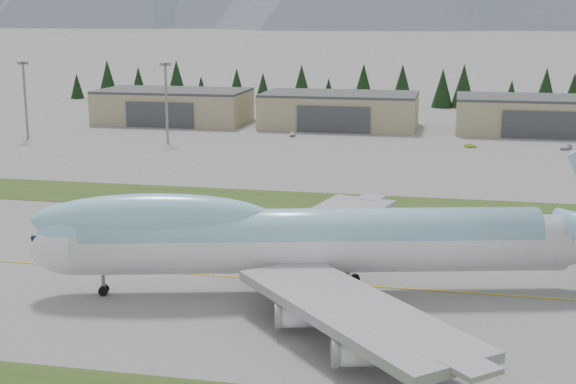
% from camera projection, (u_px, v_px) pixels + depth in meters
% --- Properties ---
extents(ground, '(7000.00, 7000.00, 0.00)m').
position_uv_depth(ground, '(290.00, 281.00, 106.93)').
color(ground, slate).
rests_on(ground, ground).
extents(grass_strip_far, '(400.00, 18.00, 0.08)m').
position_uv_depth(grass_strip_far, '(338.00, 205.00, 149.93)').
color(grass_strip_far, '#314C1B').
rests_on(grass_strip_far, ground).
extents(taxiway_line_main, '(400.00, 0.40, 0.02)m').
position_uv_depth(taxiway_line_main, '(290.00, 281.00, 106.93)').
color(taxiway_line_main, gold).
rests_on(taxiway_line_main, ground).
extents(boeing_747_freighter, '(81.69, 68.39, 21.46)m').
position_uv_depth(boeing_747_freighter, '(314.00, 239.00, 100.95)').
color(boeing_747_freighter, white).
rests_on(boeing_747_freighter, ground).
extents(hangar_left, '(48.00, 26.60, 10.80)m').
position_uv_depth(hangar_left, '(174.00, 106.00, 262.99)').
color(hangar_left, tan).
rests_on(hangar_left, ground).
extents(hangar_center, '(48.00, 26.60, 10.80)m').
position_uv_depth(hangar_center, '(340.00, 110.00, 252.00)').
color(hangar_center, tan).
rests_on(hangar_center, ground).
extents(hangar_right, '(48.00, 26.60, 10.80)m').
position_uv_depth(hangar_right, '(538.00, 115.00, 240.01)').
color(hangar_right, tan).
rests_on(hangar_right, ground).
extents(floodlight_masts, '(203.44, 6.87, 23.04)m').
position_uv_depth(floodlight_masts, '(399.00, 91.00, 205.94)').
color(floodlight_masts, gray).
rests_on(floodlight_masts, ground).
extents(service_vehicle_a, '(2.07, 4.10, 1.34)m').
position_uv_depth(service_vehicle_a, '(293.00, 136.00, 233.92)').
color(service_vehicle_a, '#BDBDBF').
rests_on(service_vehicle_a, ground).
extents(service_vehicle_b, '(3.35, 1.25, 1.10)m').
position_uv_depth(service_vehicle_b, '(470.00, 147.00, 214.29)').
color(service_vehicle_b, '#ABC330').
rests_on(service_vehicle_b, ground).
extents(service_vehicle_c, '(3.88, 5.04, 1.36)m').
position_uv_depth(service_vehicle_c, '(566.00, 149.00, 211.14)').
color(service_vehicle_c, '#B9BABE').
rests_on(service_vehicle_c, ground).
extents(conifer_belt, '(278.18, 15.24, 16.98)m').
position_uv_depth(conifer_belt, '(404.00, 87.00, 307.78)').
color(conifer_belt, black).
rests_on(conifer_belt, ground).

